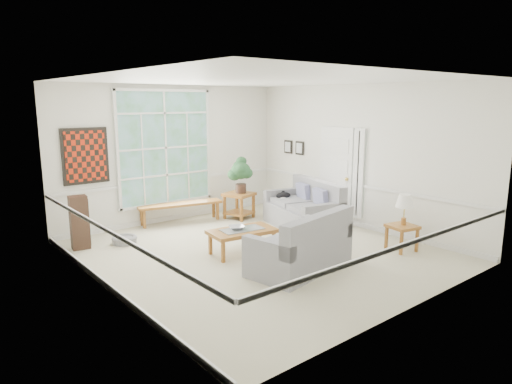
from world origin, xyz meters
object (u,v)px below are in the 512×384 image
Objects in this scene: loveseat_front at (300,240)px; end_table at (239,206)px; side_table at (402,238)px; loveseat_right at (302,205)px; coffee_table at (242,241)px.

end_table is (1.21, 3.19, -0.18)m from loveseat_front.
loveseat_right is at bearing 98.59° from side_table.
coffee_table is 1.96× the size of end_table.
side_table is (2.07, -0.51, -0.24)m from loveseat_front.
loveseat_right reaches higher than end_table.
loveseat_right is at bearing 34.09° from loveseat_front.
loveseat_right is at bearing 21.96° from coffee_table.
end_table is 1.25× the size of side_table.
end_table is at bearing 61.89° from coffee_table.
coffee_table is 2.87m from side_table.
coffee_table is at bearing 91.92° from loveseat_front.
loveseat_front is 3.71× the size of side_table.
coffee_table is 2.48m from end_table.
loveseat_front reaches higher than coffee_table.
loveseat_front reaches higher than side_table.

